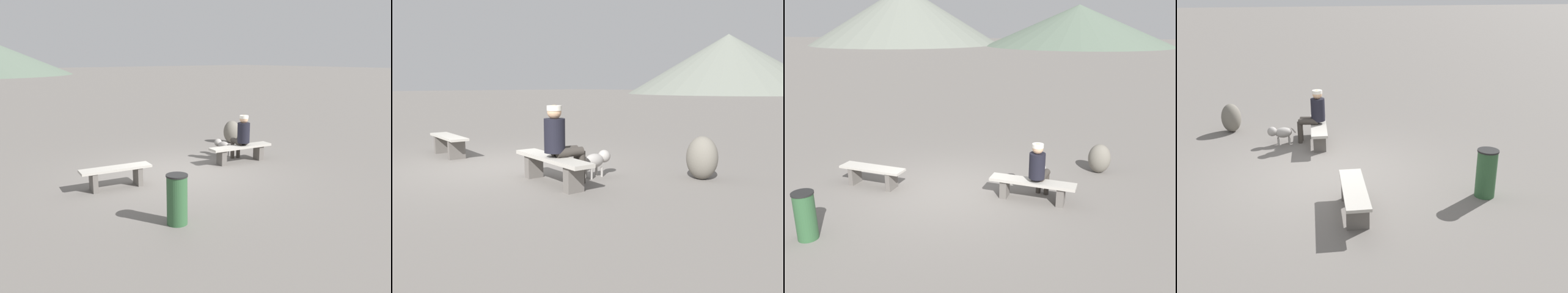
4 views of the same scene
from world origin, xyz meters
The scene contains 7 objects.
ground centered at (0.00, 0.00, -0.03)m, with size 210.00×210.00×0.06m, color slate.
bench_left centered at (-1.85, -0.08, 0.32)m, with size 1.62×0.64×0.47m.
bench_right centered at (1.90, -0.15, 0.33)m, with size 1.88×0.65×0.47m.
seated_person centered at (2.00, -0.08, 0.76)m, with size 0.45×0.69×1.31m.
dog centered at (2.04, 0.77, 0.31)m, with size 0.25×0.68×0.46m.
boulder centered at (3.46, 1.90, 0.38)m, with size 0.56×0.50×0.75m, color #6B665B.
distant_peak_1 centered at (-27.89, 67.93, 5.45)m, with size 36.63×36.63×10.90m, color slate.
Camera 2 is at (6.84, -4.35, 1.62)m, focal length 36.89 mm.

